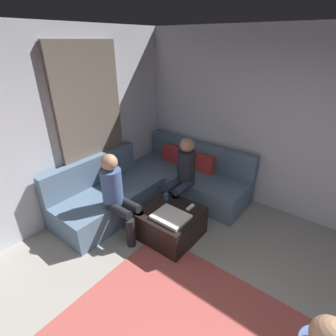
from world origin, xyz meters
name	(u,v)px	position (x,y,z in m)	size (l,w,h in m)	color
wall_back	(322,134)	(0.00, 2.94, 1.35)	(6.00, 0.12, 2.70)	silver
curtain_panel	(93,130)	(-2.84, 1.30, 1.25)	(0.06, 1.10, 2.50)	#726659
sectional_couch	(156,185)	(-2.08, 1.88, 0.28)	(2.10, 2.55, 0.87)	slate
ottoman	(170,223)	(-1.34, 1.31, 0.21)	(0.76, 0.76, 0.42)	black
folded_blanket	(171,217)	(-1.24, 1.19, 0.44)	(0.44, 0.36, 0.04)	white
coffee_mug	(166,196)	(-1.56, 1.49, 0.47)	(0.08, 0.08, 0.10)	#334C72
game_remote	(190,207)	(-1.16, 1.53, 0.43)	(0.05, 0.15, 0.02)	white
person_on_couch_back	(182,173)	(-1.58, 1.93, 0.66)	(0.30, 0.60, 1.20)	#2D3347
person_on_couch_side	(117,194)	(-1.93, 0.92, 0.66)	(0.60, 0.30, 1.20)	black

